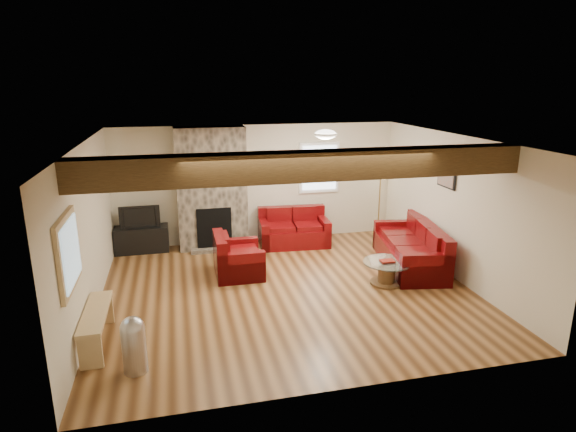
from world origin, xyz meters
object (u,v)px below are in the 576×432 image
Objects in this scene: tv_cabinet at (142,239)px; television at (140,216)px; floor_lamp at (381,175)px; loveseat at (294,227)px; sofa_three at (410,245)px; armchair_red at (238,255)px; coffee_table at (387,273)px.

tv_cabinet is 0.49m from television.
floor_lamp reaches higher than tv_cabinet.
television is at bearing 178.61° from loveseat.
sofa_three is 2.27× the size of armchair_red.
television is (-3.11, 0.30, 0.37)m from loveseat.
floor_lamp reaches higher than television.
loveseat is 1.37× the size of tv_cabinet.
armchair_red is 3.94m from floor_lamp.
coffee_table is 4.97m from television.
loveseat is 2.59m from coffee_table.
television reaches higher than sofa_three.
floor_lamp is (0.25, 2.00, 0.94)m from sofa_three.
floor_lamp is (2.07, 0.32, 0.96)m from loveseat.
sofa_three is 2.72× the size of television.
sofa_three is at bearing -21.87° from television.
loveseat is at bearing -122.44° from sofa_three.
loveseat is at bearing -44.55° from armchair_red.
armchair_red is at bearing -43.52° from television.
loveseat is 2.30m from floor_lamp.
loveseat is 3.15m from television.
coffee_table is 3.08m from floor_lamp.
floor_lamp is (1.01, 2.67, 1.15)m from coffee_table.
tv_cabinet is at bearing 147.52° from coffee_table.
loveseat is (-1.82, 1.68, -0.03)m from sofa_three.
sofa_three reaches higher than armchair_red.
television is (0.00, 0.00, 0.49)m from tv_cabinet.
coffee_table is at bearing -110.69° from floor_lamp.
coffee_table is (1.06, -2.35, -0.18)m from loveseat.
coffee_table is 1.04× the size of television.
sofa_three is 2.47m from loveseat.
floor_lamp reaches higher than coffee_table.
armchair_red is 1.20× the size of television.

